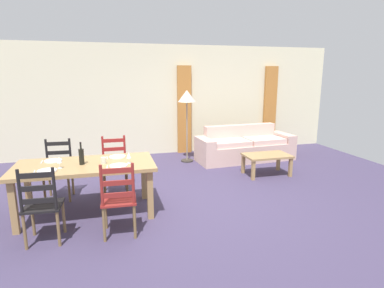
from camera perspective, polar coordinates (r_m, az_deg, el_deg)
The scene contains 24 objects.
ground_plane at distance 5.08m, azimuth -1.53°, elevation -10.44°, with size 9.60×9.60×0.02m, color #403754.
wall_far at distance 7.95m, azimuth -7.18°, elevation 7.88°, with size 9.60×0.16×2.70m, color beige.
curtain_panel_left at distance 7.98m, azimuth -1.40°, elevation 6.18°, with size 0.35×0.08×2.20m, color #B87332.
curtain_panel_right at distance 8.86m, azimuth 13.97°, elevation 6.44°, with size 0.35×0.08×2.20m, color #B87332.
dining_table at distance 4.66m, azimuth -18.80°, elevation -4.45°, with size 1.90×0.96×0.75m.
dining_chair_near_left at distance 4.11m, azimuth -25.63°, elevation -10.01°, with size 0.44×0.42×0.96m.
dining_chair_near_right at distance 3.99m, azimuth -13.20°, elevation -9.78°, with size 0.44×0.42×0.96m.
dining_chair_far_left at distance 5.49m, azimuth -23.12°, elevation -4.30°, with size 0.44×0.43×0.96m.
dining_chair_far_right at distance 5.45m, azimuth -13.86°, elevation -3.76°, with size 0.42×0.40×0.96m.
dinner_plate_near_left at distance 4.45m, azimuth -24.87°, elevation -4.44°, with size 0.24×0.24×0.02m, color white.
fork_near_left at distance 4.49m, azimuth -26.75°, elevation -4.59°, with size 0.02×0.17×0.01m, color silver.
dinner_plate_near_right at distance 4.38m, azimuth -13.20°, elevation -3.86°, with size 0.24×0.24×0.02m, color white.
fork_near_right at distance 4.38m, azimuth -15.16°, elevation -4.04°, with size 0.02×0.17×0.01m, color silver.
dinner_plate_far_left at distance 4.93m, azimuth -23.92°, elevation -2.80°, with size 0.24×0.24×0.02m, color white.
fork_far_left at distance 4.96m, azimuth -25.63°, elevation -2.95°, with size 0.02×0.17×0.01m, color silver.
dinner_plate_far_right at distance 4.86m, azimuth -13.41°, elevation -2.26°, with size 0.24×0.24×0.02m, color white.
fork_far_right at distance 4.87m, azimuth -15.17°, elevation -2.42°, with size 0.02×0.17×0.01m, color silver.
wine_bottle at distance 4.59m, azimuth -19.46°, elevation -2.11°, with size 0.07×0.07×0.32m.
wine_glass_near_left at distance 4.51m, azimuth -22.99°, elevation -2.73°, with size 0.06×0.06×0.16m.
wine_glass_near_right at distance 4.47m, azimuth -11.43°, elevation -2.08°, with size 0.06×0.06×0.16m.
coffee_cup_primary at distance 4.56m, azimuth -15.79°, elevation -2.91°, with size 0.07×0.07×0.09m, color beige.
couch at distance 7.52m, azimuth 9.43°, elevation -0.61°, with size 2.33×0.95×0.80m.
coffee_table at distance 6.42m, azimuth 13.45°, elevation -2.44°, with size 0.90×0.56×0.42m.
standing_lamp at distance 7.08m, azimuth -0.94°, elevation 7.92°, with size 0.40×0.40×1.64m.
Camera 1 is at (-1.08, -4.56, 1.96)m, focal length 29.33 mm.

